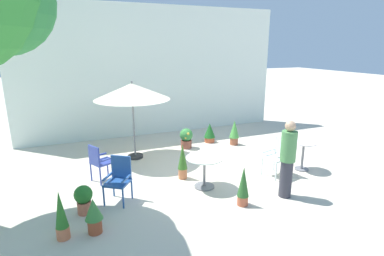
{
  "coord_description": "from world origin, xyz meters",
  "views": [
    {
      "loc": [
        -2.97,
        -6.67,
        3.13
      ],
      "look_at": [
        0.0,
        0.43,
        1.03
      ],
      "focal_mm": 28.19,
      "sensor_mm": 36.0,
      "label": 1
    }
  ],
  "objects": [
    {
      "name": "ground_plane",
      "position": [
        0.0,
        0.0,
        0.0
      ],
      "size": [
        60.0,
        60.0,
        0.0
      ],
      "primitive_type": "plane",
      "color": "beige"
    },
    {
      "name": "villa_facade",
      "position": [
        0.0,
        3.89,
        2.25
      ],
      "size": [
        9.43,
        0.3,
        4.5
      ],
      "primitive_type": "cube",
      "color": "white",
      "rests_on": "ground"
    },
    {
      "name": "patio_umbrella_0",
      "position": [
        -1.32,
        1.54,
        1.92
      ],
      "size": [
        2.09,
        2.09,
        2.21
      ],
      "color": "#2D2D2D",
      "rests_on": "ground"
    },
    {
      "name": "cafe_table_0",
      "position": [
        -0.27,
        -0.94,
        0.51
      ],
      "size": [
        0.84,
        0.84,
        0.72
      ],
      "color": "silver",
      "rests_on": "ground"
    },
    {
      "name": "cafe_table_1",
      "position": [
        2.51,
        -1.01,
        0.52
      ],
      "size": [
        0.64,
        0.64,
        0.76
      ],
      "color": "white",
      "rests_on": "ground"
    },
    {
      "name": "patio_chair_0",
      "position": [
        -2.15,
        -0.82,
        0.53
      ],
      "size": [
        0.64,
        0.64,
        0.94
      ],
      "color": "#254D91",
      "rests_on": "ground"
    },
    {
      "name": "patio_chair_1",
      "position": [
        1.7,
        -1.03,
        0.54
      ],
      "size": [
        0.59,
        0.57,
        0.93
      ],
      "color": "white",
      "rests_on": "ground"
    },
    {
      "name": "patio_chair_2",
      "position": [
        -2.41,
        0.29,
        0.53
      ],
      "size": [
        0.64,
        0.61,
        0.91
      ],
      "color": "#2E409A",
      "rests_on": "ground"
    },
    {
      "name": "potted_plant_0",
      "position": [
        0.37,
        1.78,
        0.34
      ],
      "size": [
        0.41,
        0.41,
        0.63
      ],
      "color": "brown",
      "rests_on": "ground"
    },
    {
      "name": "potted_plant_1",
      "position": [
        -3.26,
        -1.77,
        0.43
      ],
      "size": [
        0.22,
        0.22,
        0.87
      ],
      "color": "#D07148",
      "rests_on": "ground"
    },
    {
      "name": "potted_plant_2",
      "position": [
        -0.56,
        -0.31,
        0.45
      ],
      "size": [
        0.23,
        0.23,
        0.88
      ],
      "color": "#C87348",
      "rests_on": "ground"
    },
    {
      "name": "potted_plant_3",
      "position": [
        1.31,
        2.04,
        0.33
      ],
      "size": [
        0.37,
        0.37,
        0.65
      ],
      "color": "#B15132",
      "rests_on": "ground"
    },
    {
      "name": "potted_plant_4",
      "position": [
        -2.75,
        -1.81,
        0.36
      ],
      "size": [
        0.31,
        0.31,
        0.65
      ],
      "color": "#9E4829",
      "rests_on": "ground"
    },
    {
      "name": "potted_plant_5",
      "position": [
        0.11,
        -1.98,
        0.43
      ],
      "size": [
        0.24,
        0.24,
        0.84
      ],
      "color": "#B55A3C",
      "rests_on": "ground"
    },
    {
      "name": "potted_plant_6",
      "position": [
        -2.88,
        -1.07,
        0.32
      ],
      "size": [
        0.35,
        0.35,
        0.57
      ],
      "color": "#BF674A",
      "rests_on": "ground"
    },
    {
      "name": "potted_plant_7",
      "position": [
        1.94,
        1.49,
        0.43
      ],
      "size": [
        0.31,
        0.31,
        0.82
      ],
      "color": "#985339",
      "rests_on": "ground"
    },
    {
      "name": "standing_person",
      "position": [
        1.15,
        -2.01,
        0.86
      ],
      "size": [
        0.33,
        0.33,
        1.67
      ],
      "color": "#33333D",
      "rests_on": "ground"
    }
  ]
}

